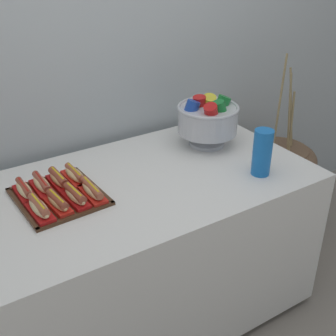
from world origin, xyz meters
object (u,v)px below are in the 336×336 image
(hot_dog_3, at_px, (92,191))
(hot_dog_6, at_px, (59,180))
(hot_dog_4, at_px, (24,190))
(serving_tray, at_px, (59,197))
(cup_stack, at_px, (262,152))
(punch_bowl, at_px, (208,118))
(hot_dog_2, at_px, (75,196))
(hot_dog_1, at_px, (58,202))
(buffet_table, at_px, (146,246))
(floor_vase, at_px, (274,192))
(hot_dog_5, at_px, (42,185))
(hot_dog_0, at_px, (39,208))
(hot_dog_7, at_px, (75,175))

(hot_dog_3, height_order, hot_dog_6, hot_dog_6)
(hot_dog_4, bearing_deg, serving_tray, -33.48)
(hot_dog_6, bearing_deg, cup_stack, -24.89)
(serving_tray, distance_m, punch_bowl, 0.84)
(hot_dog_2, bearing_deg, hot_dog_1, -177.23)
(serving_tray, relative_size, hot_dog_2, 2.18)
(buffet_table, height_order, serving_tray, serving_tray)
(serving_tray, height_order, hot_dog_6, hot_dog_6)
(floor_vase, xyz_separation_m, hot_dog_1, (-1.44, -0.19, 0.53))
(hot_dog_4, bearing_deg, buffet_table, -15.33)
(serving_tray, height_order, hot_dog_1, hot_dog_1)
(hot_dog_5, bearing_deg, punch_bowl, 0.51)
(hot_dog_1, xyz_separation_m, hot_dog_4, (-0.08, 0.16, -0.00))
(hot_dog_2, height_order, cup_stack, cup_stack)
(hot_dog_4, relative_size, cup_stack, 0.78)
(cup_stack, bearing_deg, hot_dog_1, 166.69)
(floor_vase, bearing_deg, serving_tray, -175.50)
(hot_dog_4, height_order, hot_dog_6, hot_dog_6)
(hot_dog_6, bearing_deg, hot_dog_1, -111.67)
(hot_dog_3, relative_size, hot_dog_4, 1.07)
(hot_dog_3, distance_m, cup_stack, 0.76)
(serving_tray, xyz_separation_m, hot_dog_2, (0.04, -0.08, 0.03))
(buffet_table, bearing_deg, hot_dog_0, -176.37)
(floor_vase, distance_m, serving_tray, 1.49)
(hot_dog_6, bearing_deg, hot_dog_7, 2.77)
(serving_tray, bearing_deg, hot_dog_5, 117.22)
(hot_dog_5, distance_m, punch_bowl, 0.87)
(hot_dog_7, bearing_deg, hot_dog_1, -129.50)
(serving_tray, height_order, hot_dog_2, hot_dog_2)
(floor_vase, xyz_separation_m, serving_tray, (-1.40, -0.11, 0.50))
(hot_dog_1, distance_m, hot_dog_6, 0.18)
(hot_dog_1, xyz_separation_m, hot_dog_2, (0.07, 0.00, 0.00))
(punch_bowl, height_order, cup_stack, punch_bowl)
(hot_dog_3, bearing_deg, serving_tray, 146.52)
(hot_dog_1, height_order, hot_dog_6, hot_dog_6)
(hot_dog_3, bearing_deg, cup_stack, -16.45)
(hot_dog_5, bearing_deg, hot_dog_4, -177.23)
(floor_vase, bearing_deg, hot_dog_7, -179.00)
(serving_tray, height_order, hot_dog_4, hot_dog_4)
(hot_dog_5, xyz_separation_m, hot_dog_6, (0.07, 0.00, 0.00))
(hot_dog_1, distance_m, hot_dog_5, 0.17)
(buffet_table, relative_size, hot_dog_2, 8.77)
(hot_dog_5, bearing_deg, hot_dog_1, -87.23)
(hot_dog_2, xyz_separation_m, hot_dog_4, (-0.16, 0.16, -0.00))
(hot_dog_6, distance_m, punch_bowl, 0.80)
(hot_dog_5, bearing_deg, buffet_table, -18.39)
(floor_vase, xyz_separation_m, hot_dog_3, (-1.29, -0.19, 0.53))
(buffet_table, xyz_separation_m, hot_dog_1, (-0.41, -0.03, 0.41))
(floor_vase, bearing_deg, buffet_table, -170.74)
(hot_dog_1, height_order, hot_dog_2, hot_dog_2)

